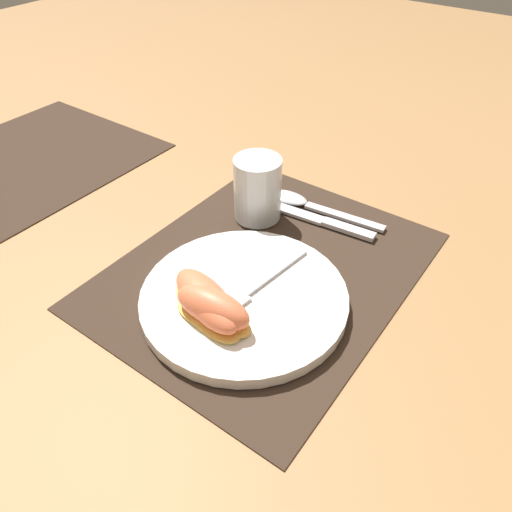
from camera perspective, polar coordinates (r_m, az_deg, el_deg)
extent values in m
plane|color=#A37547|center=(0.67, 1.08, -1.58)|extent=(3.00, 3.00, 0.00)
cube|color=#38281E|center=(0.67, 1.09, -1.46)|extent=(0.44, 0.35, 0.00)
cube|color=#38281E|center=(0.99, -25.52, 9.39)|extent=(0.44, 0.35, 0.00)
cylinder|color=white|center=(0.62, -1.37, -4.84)|extent=(0.26, 0.26, 0.02)
cylinder|color=silver|center=(0.74, 0.17, 7.68)|extent=(0.07, 0.07, 0.10)
cylinder|color=orange|center=(0.76, 0.17, 5.39)|extent=(0.06, 0.06, 0.02)
cube|color=silver|center=(0.74, 10.51, 3.04)|extent=(0.02, 0.08, 0.01)
cube|color=silver|center=(0.77, 3.61, 5.28)|extent=(0.03, 0.12, 0.01)
cube|color=silver|center=(0.77, 10.05, 4.43)|extent=(0.03, 0.13, 0.01)
ellipsoid|color=silver|center=(0.80, 3.66, 6.70)|extent=(0.04, 0.07, 0.01)
cube|color=silver|center=(0.64, 2.15, -1.71)|extent=(0.12, 0.03, 0.00)
cube|color=silver|center=(0.59, -3.80, -6.07)|extent=(0.07, 0.03, 0.00)
ellipsoid|color=#F7C656|center=(0.59, -5.74, -5.99)|extent=(0.09, 0.13, 0.01)
ellipsoid|color=#F2754C|center=(0.58, -5.84, -4.94)|extent=(0.08, 0.13, 0.04)
ellipsoid|color=#F7C656|center=(0.58, -4.88, -7.00)|extent=(0.05, 0.10, 0.01)
ellipsoid|color=#F2754C|center=(0.57, -4.97, -5.83)|extent=(0.05, 0.10, 0.04)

